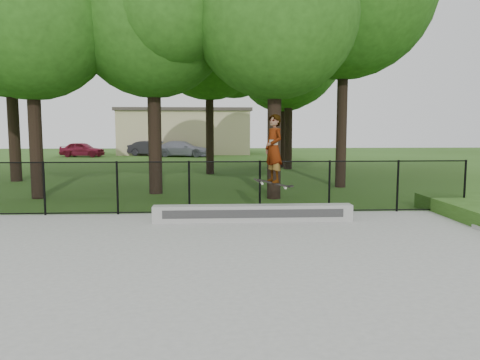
{
  "coord_description": "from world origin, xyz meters",
  "views": [
    {
      "loc": [
        0.69,
        -7.21,
        2.48
      ],
      "look_at": [
        1.34,
        4.2,
        1.2
      ],
      "focal_mm": 35.0,
      "sensor_mm": 36.0,
      "label": 1
    }
  ],
  "objects": [
    {
      "name": "tree_row",
      "position": [
        0.84,
        14.57,
        6.92
      ],
      "size": [
        21.3,
        18.67,
        11.73
      ],
      "color": "black",
      "rests_on": "ground"
    },
    {
      "name": "car_c",
      "position": [
        -1.97,
        33.32,
        0.67
      ],
      "size": [
        4.58,
        2.79,
        1.35
      ],
      "primitive_type": "imported",
      "rotation": [
        0.0,
        0.0,
        1.35
      ],
      "color": "#9F9DB2",
      "rests_on": "ground"
    },
    {
      "name": "chainlink_fence",
      "position": [
        0.0,
        5.9,
        0.81
      ],
      "size": [
        16.06,
        0.06,
        1.5
      ],
      "color": "black",
      "rests_on": "concrete_slab"
    },
    {
      "name": "grind_ledge",
      "position": [
        1.7,
        4.7,
        0.27
      ],
      "size": [
        5.16,
        0.4,
        0.43
      ],
      "primitive_type": "cube",
      "color": "#9A9995",
      "rests_on": "concrete_slab"
    },
    {
      "name": "distant_building",
      "position": [
        -2.0,
        38.0,
        2.16
      ],
      "size": [
        12.4,
        6.4,
        4.3
      ],
      "color": "tan",
      "rests_on": "ground"
    },
    {
      "name": "concrete_slab",
      "position": [
        0.0,
        0.0,
        0.03
      ],
      "size": [
        14.0,
        12.0,
        0.06
      ],
      "primitive_type": "cube",
      "color": "gray",
      "rests_on": "ground"
    },
    {
      "name": "ground",
      "position": [
        0.0,
        0.0,
        0.0
      ],
      "size": [
        100.0,
        100.0,
        0.0
      ],
      "primitive_type": "plane",
      "color": "#2D5116",
      "rests_on": "ground"
    },
    {
      "name": "skater_airborne",
      "position": [
        2.23,
        4.68,
        1.92
      ],
      "size": [
        0.82,
        0.75,
        1.92
      ],
      "color": "black",
      "rests_on": "ground"
    },
    {
      "name": "car_a",
      "position": [
        -10.55,
        33.55,
        0.63
      ],
      "size": [
        3.9,
        2.13,
        1.27
      ],
      "primitive_type": "imported",
      "rotation": [
        0.0,
        0.0,
        1.39
      ],
      "color": "#9E1C39",
      "rests_on": "ground"
    },
    {
      "name": "car_b",
      "position": [
        -4.86,
        34.6,
        0.66
      ],
      "size": [
        3.88,
        2.59,
        1.32
      ],
      "primitive_type": "imported",
      "rotation": [
        0.0,
        0.0,
        1.21
      ],
      "color": "black",
      "rests_on": "ground"
    }
  ]
}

